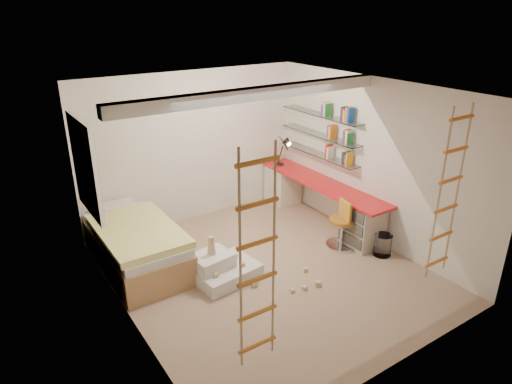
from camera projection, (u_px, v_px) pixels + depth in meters
floor at (267, 272)px, 6.59m from camera, size 4.50×4.50×0.00m
ceiling_beam at (256, 94)px, 5.85m from camera, size 4.00×0.18×0.16m
window_frame at (85, 167)px, 6.14m from camera, size 0.06×1.15×1.35m
window_blind at (88, 167)px, 6.16m from camera, size 0.02×1.00×1.20m
rope_ladder_left at (257, 261)px, 3.97m from camera, size 0.41×0.04×2.13m
rope_ladder_right at (448, 195)px, 5.35m from camera, size 0.41×0.04×2.13m
waste_bin at (383, 245)px, 6.97m from camera, size 0.27×0.27×0.34m
desk at (320, 200)px, 7.97m from camera, size 0.56×2.80×0.75m
shelves at (320, 135)px, 7.84m from camera, size 0.25×1.80×0.71m
bed at (136, 245)px, 6.64m from camera, size 1.02×2.00×0.69m
task_lamp at (286, 147)px, 8.40m from camera, size 0.14×0.36×0.57m
swivel_chair at (342, 230)px, 7.16m from camera, size 0.57×0.57×0.80m
play_platform at (221, 269)px, 6.39m from camera, size 0.95×0.78×0.39m
toy_blocks at (254, 267)px, 6.27m from camera, size 1.35×1.07×0.66m
books at (320, 126)px, 7.78m from camera, size 0.14×0.64×0.92m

